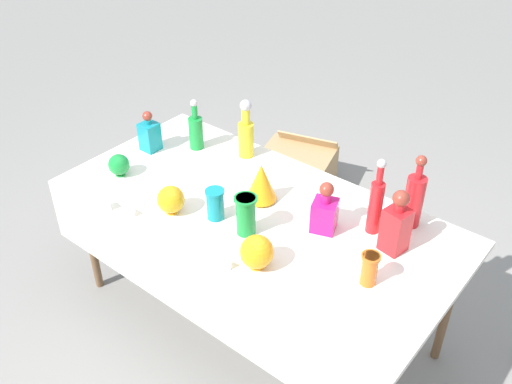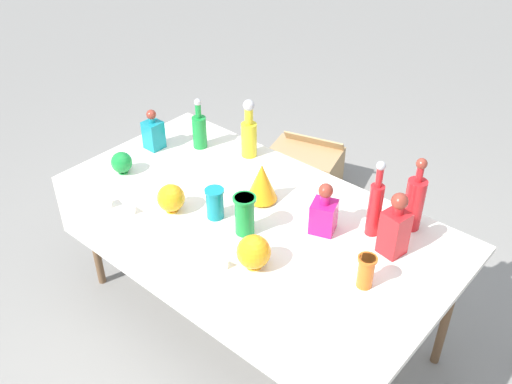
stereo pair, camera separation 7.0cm
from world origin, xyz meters
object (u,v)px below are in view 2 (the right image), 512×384
(square_decanter_2, at_px, (395,228))
(fluted_vase_0, at_px, (262,182))
(tall_bottle_1, at_px, (414,201))
(tall_bottle_2, at_px, (199,129))
(slender_vase_2, at_px, (245,214))
(round_bowl_0, at_px, (254,252))
(slender_vase_0, at_px, (366,270))
(tall_bottle_0, at_px, (375,205))
(round_bowl_2, at_px, (171,198))
(tall_bottle_3, at_px, (249,133))
(square_decanter_0, at_px, (324,213))
(cardboard_box_behind_left, at_px, (304,169))
(round_bowl_1, at_px, (122,162))
(slender_vase_1, at_px, (215,202))
(square_decanter_1, at_px, (153,133))

(square_decanter_2, relative_size, fluted_vase_0, 1.52)
(tall_bottle_1, height_order, tall_bottle_2, tall_bottle_1)
(slender_vase_2, distance_m, round_bowl_0, 0.24)
(slender_vase_0, height_order, round_bowl_0, round_bowl_0)
(tall_bottle_0, bearing_deg, fluted_vase_0, -166.32)
(tall_bottle_1, bearing_deg, round_bowl_2, -145.44)
(tall_bottle_2, xyz_separation_m, slender_vase_0, (1.30, -0.35, -0.03))
(tall_bottle_3, xyz_separation_m, fluted_vase_0, (0.33, -0.28, -0.03))
(tall_bottle_0, xyz_separation_m, square_decanter_0, (-0.18, -0.13, -0.06))
(tall_bottle_0, relative_size, cardboard_box_behind_left, 0.66)
(round_bowl_1, bearing_deg, cardboard_box_behind_left, 84.03)
(tall_bottle_2, relative_size, slender_vase_1, 1.93)
(slender_vase_0, bearing_deg, square_decanter_0, 151.38)
(tall_bottle_3, height_order, slender_vase_1, tall_bottle_3)
(tall_bottle_1, xyz_separation_m, square_decanter_1, (-1.44, -0.30, -0.05))
(tall_bottle_0, xyz_separation_m, square_decanter_2, (0.13, -0.06, -0.02))
(fluted_vase_0, bearing_deg, tall_bottle_2, 164.41)
(square_decanter_0, distance_m, square_decanter_1, 1.15)
(tall_bottle_0, bearing_deg, slender_vase_1, -148.75)
(square_decanter_0, bearing_deg, slender_vase_2, -136.61)
(square_decanter_1, bearing_deg, round_bowl_1, -75.58)
(slender_vase_1, bearing_deg, round_bowl_2, -151.69)
(slender_vase_1, relative_size, fluted_vase_0, 0.75)
(tall_bottle_1, height_order, round_bowl_1, tall_bottle_1)
(tall_bottle_2, distance_m, slender_vase_2, 0.81)
(slender_vase_0, bearing_deg, square_decanter_2, 94.98)
(square_decanter_1, bearing_deg, cardboard_box_behind_left, 79.05)
(square_decanter_1, height_order, square_decanter_2, square_decanter_2)
(tall_bottle_1, bearing_deg, tall_bottle_3, -179.44)
(square_decanter_1, xyz_separation_m, slender_vase_2, (0.89, -0.23, 0.01))
(fluted_vase_0, bearing_deg, tall_bottle_3, 139.76)
(tall_bottle_1, distance_m, cardboard_box_behind_left, 1.67)
(tall_bottle_2, height_order, round_bowl_0, tall_bottle_2)
(round_bowl_1, bearing_deg, square_decanter_1, 104.42)
(tall_bottle_2, height_order, tall_bottle_3, tall_bottle_3)
(cardboard_box_behind_left, bearing_deg, square_decanter_2, -40.66)
(fluted_vase_0, xyz_separation_m, cardboard_box_behind_left, (-0.56, 1.14, -0.71))
(tall_bottle_3, distance_m, cardboard_box_behind_left, 1.17)
(round_bowl_1, bearing_deg, slender_vase_2, 3.59)
(round_bowl_2, xyz_separation_m, cardboard_box_behind_left, (-0.30, 1.49, -0.68))
(tall_bottle_3, bearing_deg, tall_bottle_2, -157.75)
(slender_vase_2, bearing_deg, round_bowl_2, -163.98)
(tall_bottle_3, distance_m, square_decanter_0, 0.75)
(round_bowl_0, bearing_deg, square_decanter_1, 160.56)
(tall_bottle_2, relative_size, slender_vase_0, 2.00)
(square_decanter_1, bearing_deg, tall_bottle_3, 32.13)
(round_bowl_0, xyz_separation_m, round_bowl_1, (-1.00, 0.10, -0.02))
(slender_vase_0, height_order, slender_vase_2, slender_vase_2)
(slender_vase_0, bearing_deg, cardboard_box_behind_left, 133.73)
(tall_bottle_1, height_order, fluted_vase_0, tall_bottle_1)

